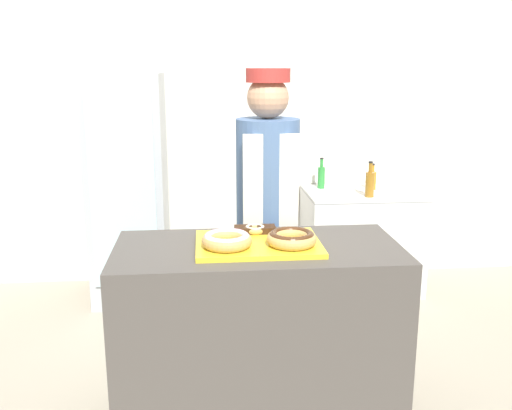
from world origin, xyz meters
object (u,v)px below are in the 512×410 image
bottle_orange (372,179)px  bottle_green (321,176)px  bottle_amber (370,183)px  brownie_back_right (267,229)px  brownie_back_left (243,230)px  donut_light_glaze (227,240)px  baker_person (267,215)px  donut_mini_center (255,229)px  beverage_fridge (129,189)px  chest_freezer (361,239)px  donut_chocolate_glaze (292,238)px  serving_tray (258,244)px

bottle_orange → bottle_green: (-0.40, 0.09, 0.02)m
bottle_amber → brownie_back_right: bearing=-124.0°
brownie_back_left → brownie_back_right: bearing=0.0°
donut_light_glaze → baker_person: 0.68m
donut_mini_center → brownie_back_left: 0.06m
brownie_back_right → donut_light_glaze: bearing=-133.6°
bottle_orange → donut_light_glaze: bearing=-123.6°
donut_light_glaze → beverage_fridge: (-0.67, 1.81, -0.14)m
donut_mini_center → bottle_amber: size_ratio=0.41×
brownie_back_right → bottle_amber: 1.71m
brownie_back_left → beverage_fridge: (-0.77, 1.59, -0.12)m
chest_freezer → bottle_amber: 0.54m
donut_mini_center → chest_freezer: donut_mini_center is taller
brownie_back_left → chest_freezer: brownie_back_left is taller
donut_chocolate_glaze → donut_mini_center: 0.27m
chest_freezer → bottle_amber: size_ratio=3.30×
donut_light_glaze → brownie_back_left: 0.24m
bottle_orange → bottle_amber: bottle_amber is taller
donut_light_glaze → donut_chocolate_glaze: bearing=0.0°
serving_tray → chest_freezer: (1.01, 1.75, -0.55)m
donut_chocolate_glaze → donut_mini_center: donut_chocolate_glaze is taller
bottle_amber → brownie_back_left: bearing=-127.1°
bottle_green → serving_tray: bearing=-110.3°
donut_light_glaze → chest_freezer: (1.17, 1.82, -0.60)m
serving_tray → beverage_fridge: 1.93m
donut_light_glaze → brownie_back_left: size_ratio=2.67×
bottle_amber → donut_mini_center: bearing=-125.6°
bottle_orange → bottle_amber: (-0.10, -0.26, 0.02)m
beverage_fridge → donut_mini_center: bearing=-62.6°
donut_light_glaze → baker_person: (0.26, 0.63, -0.06)m
serving_tray → baker_person: size_ratio=0.33×
donut_light_glaze → brownie_back_right: 0.31m
beverage_fridge → brownie_back_right: bearing=-60.9°
chest_freezer → brownie_back_left: bearing=-123.9°
donut_light_glaze → brownie_back_left: bearing=67.2°
beverage_fridge → chest_freezer: bearing=0.2°
donut_mini_center → bottle_green: 1.90m
serving_tray → donut_chocolate_glaze: bearing=-24.0°
baker_person → chest_freezer: bearing=52.8°
serving_tray → bottle_amber: bottle_amber is taller
serving_tray → donut_light_glaze: size_ratio=2.51×
serving_tray → brownie_back_left: bearing=110.9°
bottle_orange → bottle_amber: size_ratio=0.77×
brownie_back_left → baker_person: size_ratio=0.05×
serving_tray → chest_freezer: bearing=59.9°
brownie_back_right → serving_tray: bearing=-110.9°
chest_freezer → beverage_fridge: bearing=-179.8°
donut_light_glaze → bottle_green: bearing=66.5°
donut_light_glaze → bottle_amber: bottle_amber is taller
donut_chocolate_glaze → brownie_back_right: 0.24m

